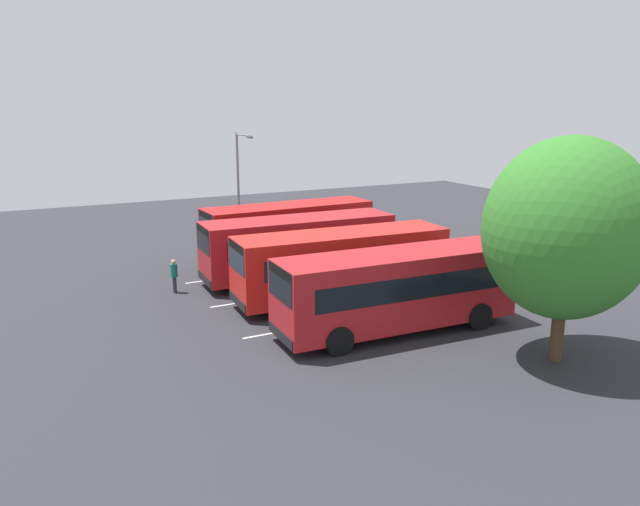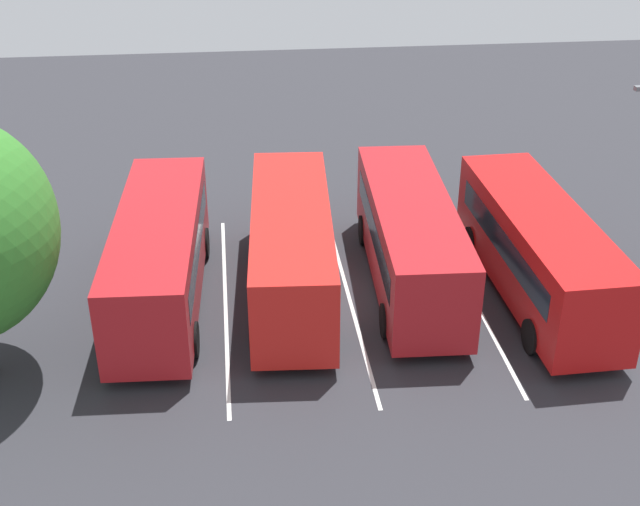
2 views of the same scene
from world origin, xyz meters
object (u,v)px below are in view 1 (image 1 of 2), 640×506
at_px(bus_far_left, 288,229).
at_px(bus_center_left, 298,246).
at_px(bus_far_right, 396,288).
at_px(street_lamp, 239,181).
at_px(pedestrian, 174,273).
at_px(bus_center_right, 341,263).
at_px(depot_tree, 567,229).

bearing_deg(bus_far_left, bus_center_left, 70.92).
xyz_separation_m(bus_far_left, bus_center_left, (1.22, 3.94, 0.00)).
bearing_deg(bus_far_right, street_lamp, -87.16).
relative_size(bus_far_left, pedestrian, 6.07).
distance_m(bus_far_left, bus_center_right, 7.97).
relative_size(bus_center_left, depot_tree, 1.26).
distance_m(bus_far_right, depot_tree, 6.54).
xyz_separation_m(bus_far_right, street_lamp, (0.19, -16.90, 2.24)).
distance_m(bus_center_left, bus_far_right, 8.21).
bearing_deg(bus_far_right, depot_tree, 127.92).
xyz_separation_m(bus_center_left, pedestrian, (6.05, -0.62, -0.81)).
bearing_deg(pedestrian, depot_tree, -56.58).
bearing_deg(bus_far_right, pedestrian, -51.95).
relative_size(bus_far_left, depot_tree, 1.26).
bearing_deg(bus_center_right, bus_center_left, -83.29).
bearing_deg(bus_far_left, bus_far_right, 83.86).
relative_size(bus_far_left, bus_center_right, 1.00).
xyz_separation_m(bus_far_left, street_lamp, (1.08, -4.76, 2.24)).
bearing_deg(pedestrian, street_lamp, 50.15).
relative_size(street_lamp, depot_tree, 0.90).
bearing_deg(pedestrian, bus_far_left, 22.14).
height_order(bus_far_right, street_lamp, street_lamp).
xyz_separation_m(bus_center_left, depot_tree, (-3.75, 12.97, 2.87)).
bearing_deg(bus_far_left, pedestrian, 22.61).
distance_m(bus_far_left, street_lamp, 5.37).
height_order(bus_far_left, pedestrian, bus_far_left).
bearing_deg(bus_center_right, bus_far_right, 94.36).
relative_size(bus_far_right, street_lamp, 1.41).
distance_m(bus_far_left, bus_far_right, 12.17).
bearing_deg(bus_far_left, depot_tree, 96.61).
height_order(street_lamp, depot_tree, depot_tree).
height_order(bus_center_left, bus_far_right, same).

